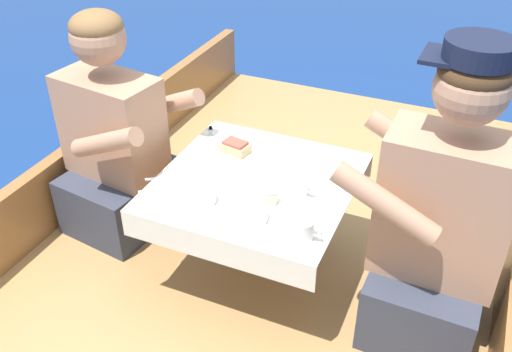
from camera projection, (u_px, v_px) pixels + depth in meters
ground_plane at (269, 299)px, 2.58m from camera, size 60.00×60.00×0.00m
boat_deck at (269, 273)px, 2.49m from camera, size 1.90×3.10×0.32m
gunwale_port at (85, 167)px, 2.62m from camera, size 0.06×3.10×0.30m
gunwale_starboard at (512, 280)px, 2.01m from camera, size 0.06×3.10×0.30m
cockpit_table at (256, 191)px, 2.08m from camera, size 0.69×0.69×0.42m
person_port at (116, 146)px, 2.33m from camera, size 0.56×0.50×0.94m
person_starboard at (438, 227)px, 1.81m from camera, size 0.53×0.45×1.05m
plate_sandwich at (236, 153)px, 2.20m from camera, size 0.20×0.20×0.01m
plate_bread at (291, 164)px, 2.14m from camera, size 0.20×0.20×0.01m
sandwich at (235, 147)px, 2.19m from camera, size 0.12×0.09×0.05m
bowl_port_near at (249, 214)px, 1.86m from camera, size 0.12×0.12×0.04m
bowl_starboard_near at (199, 196)px, 1.94m from camera, size 0.12×0.12×0.04m
coffee_cup_port at (303, 229)px, 1.77m from camera, size 0.10×0.07×0.07m
coffee_cup_starboard at (298, 187)px, 1.97m from camera, size 0.10×0.07×0.06m
tin_can at (268, 196)px, 1.93m from camera, size 0.07×0.07×0.05m
utensil_knife_port at (163, 190)px, 2.01m from camera, size 0.15×0.11×0.00m
utensil_knife_starboard at (169, 177)px, 2.07m from camera, size 0.14×0.11×0.00m
utensil_fork_starboard at (211, 134)px, 2.33m from camera, size 0.10×0.16×0.00m
utensil_spoon_port at (253, 201)px, 1.95m from camera, size 0.17×0.05×0.01m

